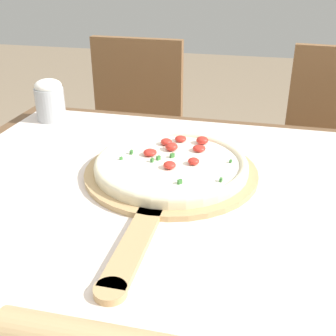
# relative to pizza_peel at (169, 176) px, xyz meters

# --- Properties ---
(dining_table) EXTENTS (1.20, 1.02, 0.72)m
(dining_table) POSITION_rel_pizza_peel_xyz_m (0.05, -0.10, -0.11)
(dining_table) COLOR brown
(dining_table) RESTS_ON ground_plane
(towel_cloth) EXTENTS (1.12, 0.94, 0.00)m
(towel_cloth) POSITION_rel_pizza_peel_xyz_m (0.05, -0.10, -0.01)
(towel_cloth) COLOR silver
(towel_cloth) RESTS_ON dining_table
(pizza_peel) EXTENTS (0.38, 0.60, 0.01)m
(pizza_peel) POSITION_rel_pizza_peel_xyz_m (0.00, 0.00, 0.00)
(pizza_peel) COLOR tan
(pizza_peel) RESTS_ON towel_cloth
(pizza) EXTENTS (0.34, 0.34, 0.04)m
(pizza) POSITION_rel_pizza_peel_xyz_m (0.00, 0.02, 0.02)
(pizza) COLOR beige
(pizza) RESTS_ON pizza_peel
(chair_left) EXTENTS (0.41, 0.41, 0.87)m
(chair_left) POSITION_rel_pizza_peel_xyz_m (-0.34, 0.76, -0.23)
(chair_left) COLOR brown
(chair_left) RESTS_ON ground_plane
(chair_right) EXTENTS (0.43, 0.43, 0.87)m
(chair_right) POSITION_rel_pizza_peel_xyz_m (0.46, 0.76, -0.23)
(chair_right) COLOR brown
(chair_right) RESTS_ON ground_plane
(flour_cup) EXTENTS (0.08, 0.08, 0.12)m
(flour_cup) POSITION_rel_pizza_peel_xyz_m (-0.42, 0.29, 0.06)
(flour_cup) COLOR #B2B7BC
(flour_cup) RESTS_ON towel_cloth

